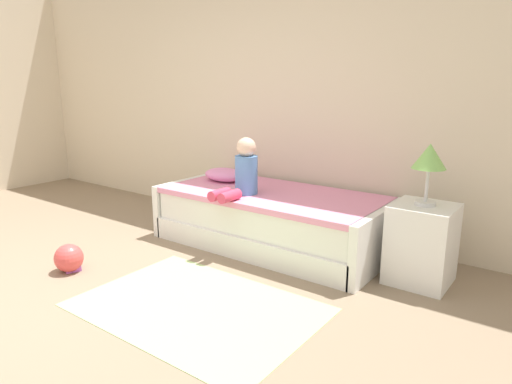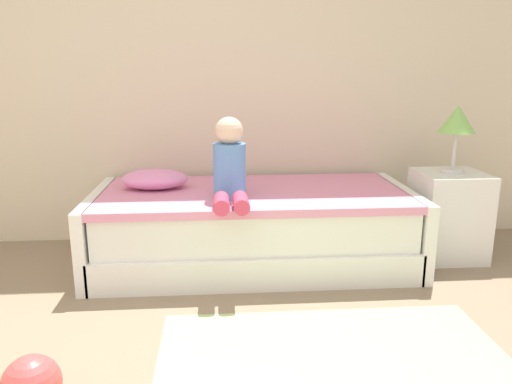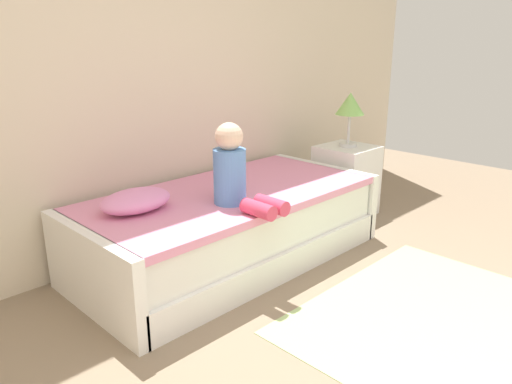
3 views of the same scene
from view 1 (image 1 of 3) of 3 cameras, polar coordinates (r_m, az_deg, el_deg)
name	(u,v)px [view 1 (image 1 of 3)]	position (r m, az deg, el deg)	size (l,w,h in m)	color
ground_plane	(22,308)	(3.51, -27.34, -12.79)	(9.20, 9.20, 0.00)	gray
wall_rear	(253,84)	(4.86, -0.38, 13.45)	(7.20, 0.10, 2.90)	beige
bed	(272,219)	(4.17, 2.04, -3.39)	(2.11, 1.00, 0.50)	white
nightstand	(422,244)	(3.61, 20.09, -6.15)	(0.44, 0.44, 0.60)	white
table_lamp	(429,159)	(3.45, 20.96, 3.85)	(0.24, 0.24, 0.45)	silver
child_figure	(243,172)	(3.97, -1.65, 2.55)	(0.20, 0.51, 0.50)	#598CD1
pillow	(224,175)	(4.55, -4.01, 2.19)	(0.44, 0.30, 0.13)	#EA8CC6
toy_ball	(69,258)	(3.93, -22.47, -7.67)	(0.22, 0.22, 0.22)	#E54C4C
area_rug	(197,307)	(3.16, -7.41, -14.12)	(1.60, 1.10, 0.01)	#B2D189
toy_block	(72,263)	(3.96, -22.10, -8.32)	(0.12, 0.12, 0.12)	#CC66D8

